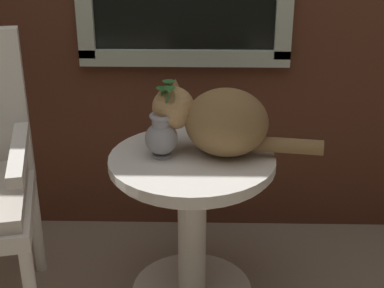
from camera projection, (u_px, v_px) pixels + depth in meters
The scene contains 3 objects.
wicker_side_table at pixel (192, 204), 2.12m from camera, with size 0.60×0.60×0.61m.
cat at pixel (219, 121), 2.02m from camera, with size 0.61×0.29×0.26m.
pewter_vase_with_ivy at pixel (162, 134), 2.01m from camera, with size 0.12×0.12×0.27m.
Camera 1 is at (0.13, -1.67, 1.47)m, focal length 53.46 mm.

